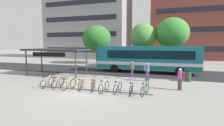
% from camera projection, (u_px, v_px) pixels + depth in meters
% --- Properties ---
extents(ground, '(200.00, 200.00, 0.00)m').
position_uv_depth(ground, '(84.00, 92.00, 12.21)').
color(ground, gray).
extents(bus_lane_asphalt, '(80.00, 7.20, 0.01)m').
position_uv_depth(bus_lane_asphalt, '(120.00, 71.00, 21.75)').
color(bus_lane_asphalt, '#232326').
rests_on(bus_lane_asphalt, ground).
extents(city_bus, '(12.06, 2.72, 3.20)m').
position_uv_depth(city_bus, '(146.00, 58.00, 20.56)').
color(city_bus, '#0F6070').
rests_on(city_bus, ground).
extents(bike_rack, '(8.76, 0.43, 0.70)m').
position_uv_depth(bike_rack, '(92.00, 89.00, 12.53)').
color(bike_rack, '#47474C').
rests_on(bike_rack, ground).
extents(parked_bicycle_silver_0, '(0.52, 1.72, 0.99)m').
position_uv_depth(parked_bicycle_silver_0, '(47.00, 82.00, 13.57)').
color(parked_bicycle_silver_0, black).
rests_on(parked_bicycle_silver_0, ground).
extents(parked_bicycle_orange_1, '(0.52, 1.72, 0.99)m').
position_uv_depth(parked_bicycle_orange_1, '(58.00, 83.00, 13.38)').
color(parked_bicycle_orange_1, black).
rests_on(parked_bicycle_orange_1, ground).
extents(parked_bicycle_yellow_2, '(0.52, 1.71, 0.99)m').
position_uv_depth(parked_bicycle_yellow_2, '(69.00, 84.00, 12.91)').
color(parked_bicycle_yellow_2, black).
rests_on(parked_bicycle_yellow_2, ground).
extents(parked_bicycle_orange_3, '(0.65, 1.67, 0.99)m').
position_uv_depth(parked_bicycle_orange_3, '(81.00, 85.00, 12.72)').
color(parked_bicycle_orange_3, black).
rests_on(parked_bicycle_orange_3, ground).
extents(parked_bicycle_red_4, '(0.60, 1.68, 0.99)m').
position_uv_depth(parked_bicycle_red_4, '(93.00, 85.00, 12.58)').
color(parked_bicycle_red_4, black).
rests_on(parked_bicycle_red_4, ground).
extents(parked_bicycle_silver_5, '(0.52, 1.72, 0.99)m').
position_uv_depth(parked_bicycle_silver_5, '(104.00, 87.00, 12.17)').
color(parked_bicycle_silver_5, black).
rests_on(parked_bicycle_silver_5, ground).
extents(parked_bicycle_silver_6, '(0.52, 1.72, 0.99)m').
position_uv_depth(parked_bicycle_silver_6, '(118.00, 87.00, 12.00)').
color(parked_bicycle_silver_6, black).
rests_on(parked_bicycle_silver_6, ground).
extents(parked_bicycle_silver_7, '(0.52, 1.72, 0.99)m').
position_uv_depth(parked_bicycle_silver_7, '(131.00, 89.00, 11.64)').
color(parked_bicycle_silver_7, black).
rests_on(parked_bicycle_silver_7, ground).
extents(parked_bicycle_green_8, '(0.54, 1.70, 0.99)m').
position_uv_depth(parked_bicycle_green_8, '(145.00, 89.00, 11.46)').
color(parked_bicycle_green_8, black).
rests_on(parked_bicycle_green_8, ground).
extents(transit_shelter, '(6.98, 3.31, 2.94)m').
position_uv_depth(transit_shelter, '(56.00, 50.00, 18.77)').
color(transit_shelter, '#38383D').
rests_on(transit_shelter, ground).
extents(commuter_olive_pack_0, '(0.49, 0.60, 1.67)m').
position_uv_depth(commuter_olive_pack_0, '(132.00, 68.00, 17.60)').
color(commuter_olive_pack_0, '#2D3851').
rests_on(commuter_olive_pack_0, ground).
extents(commuter_teal_pack_1, '(0.60, 0.48, 1.71)m').
position_uv_depth(commuter_teal_pack_1, '(147.00, 71.00, 15.67)').
color(commuter_teal_pack_1, '#2D3851').
rests_on(commuter_teal_pack_1, ground).
extents(commuter_red_pack_2, '(0.53, 0.35, 1.67)m').
position_uv_depth(commuter_red_pack_2, '(180.00, 78.00, 12.57)').
color(commuter_red_pack_2, '#47382D').
rests_on(commuter_red_pack_2, ground).
extents(trash_bin, '(0.55, 0.55, 1.03)m').
position_uv_depth(trash_bin, '(188.00, 76.00, 15.62)').
color(trash_bin, '#284C2D').
rests_on(trash_bin, ground).
extents(street_tree_0, '(3.84, 3.84, 6.61)m').
position_uv_depth(street_tree_0, '(143.00, 37.00, 25.26)').
color(street_tree_0, brown).
rests_on(street_tree_0, ground).
extents(street_tree_1, '(4.69, 4.69, 7.28)m').
position_uv_depth(street_tree_1, '(172.00, 33.00, 24.30)').
color(street_tree_1, brown).
rests_on(street_tree_1, ground).
extents(street_tree_2, '(5.11, 5.11, 6.86)m').
position_uv_depth(street_tree_2, '(97.00, 39.00, 30.15)').
color(street_tree_2, brown).
rests_on(street_tree_2, ground).
extents(building_left_wing, '(20.53, 11.31, 18.08)m').
position_uv_depth(building_left_wing, '(89.00, 23.00, 44.27)').
color(building_left_wing, gray).
rests_on(building_left_wing, ground).
extents(building_right_wing, '(20.28, 10.76, 20.62)m').
position_uv_depth(building_right_wing, '(196.00, 15.00, 39.92)').
color(building_right_wing, brown).
rests_on(building_right_wing, ground).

